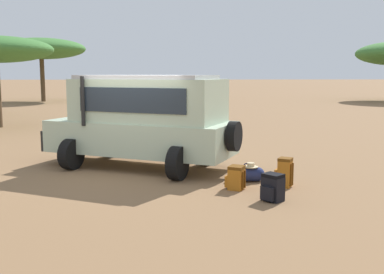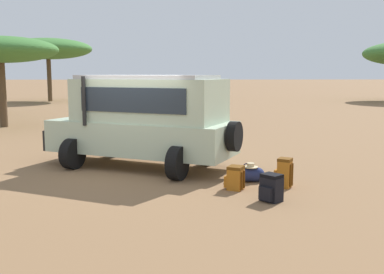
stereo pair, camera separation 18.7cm
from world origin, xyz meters
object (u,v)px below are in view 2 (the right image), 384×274
(acacia_tree_centre_back, at_px, (48,49))
(acacia_tree_right_mid, at_px, (0,50))
(safari_vehicle, at_px, (145,119))
(backpack_beside_front_wheel, at_px, (284,173))
(backpack_near_rear_wheel, at_px, (271,188))
(backpack_cluster_center, at_px, (235,178))
(duffel_bag_low_black_case, at_px, (246,174))

(acacia_tree_centre_back, xyz_separation_m, acacia_tree_right_mid, (3.22, -19.26, -1.05))
(safari_vehicle, bearing_deg, acacia_tree_centre_back, 110.13)
(backpack_beside_front_wheel, relative_size, acacia_tree_right_mid, 0.12)
(backpack_beside_front_wheel, relative_size, backpack_near_rear_wheel, 1.20)
(safari_vehicle, distance_m, acacia_tree_centre_back, 30.55)
(acacia_tree_right_mid, bearing_deg, backpack_beside_front_wheel, -47.82)
(backpack_near_rear_wheel, relative_size, acacia_tree_right_mid, 0.10)
(backpack_cluster_center, relative_size, acacia_tree_centre_back, 0.07)
(backpack_beside_front_wheel, height_order, acacia_tree_centre_back, acacia_tree_centre_back)
(safari_vehicle, xyz_separation_m, backpack_cluster_center, (2.10, -2.40, -1.04))
(backpack_cluster_center, bearing_deg, acacia_tree_right_mid, 128.69)
(backpack_near_rear_wheel, height_order, acacia_tree_centre_back, acacia_tree_centre_back)
(safari_vehicle, bearing_deg, backpack_cluster_center, -48.81)
(acacia_tree_right_mid, bearing_deg, acacia_tree_centre_back, 99.49)
(safari_vehicle, bearing_deg, backpack_near_rear_wheel, -51.03)
(backpack_beside_front_wheel, distance_m, backpack_near_rear_wheel, 1.18)
(safari_vehicle, distance_m, backpack_cluster_center, 3.35)
(duffel_bag_low_black_case, bearing_deg, acacia_tree_right_mid, 131.45)
(acacia_tree_centre_back, bearing_deg, backpack_beside_front_wheel, -66.08)
(backpack_near_rear_wheel, relative_size, acacia_tree_centre_back, 0.07)
(backpack_beside_front_wheel, distance_m, acacia_tree_right_mid, 15.86)
(acacia_tree_centre_back, bearing_deg, duffel_bag_low_black_case, -66.88)
(safari_vehicle, relative_size, backpack_cluster_center, 10.44)
(acacia_tree_centre_back, height_order, acacia_tree_right_mid, acacia_tree_centre_back)
(backpack_cluster_center, height_order, acacia_tree_centre_back, acacia_tree_centre_back)
(acacia_tree_right_mid, bearing_deg, backpack_cluster_center, -51.31)
(duffel_bag_low_black_case, height_order, acacia_tree_centre_back, acacia_tree_centre_back)
(backpack_near_rear_wheel, xyz_separation_m, acacia_tree_centre_back, (-13.14, 31.84, 4.31))
(duffel_bag_low_black_case, xyz_separation_m, acacia_tree_right_mid, (-9.68, 10.96, 3.35))
(safari_vehicle, relative_size, backpack_beside_front_wheel, 8.23)
(safari_vehicle, xyz_separation_m, backpack_near_rear_wheel, (2.69, -3.32, -1.03))
(safari_vehicle, height_order, backpack_beside_front_wheel, safari_vehicle)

